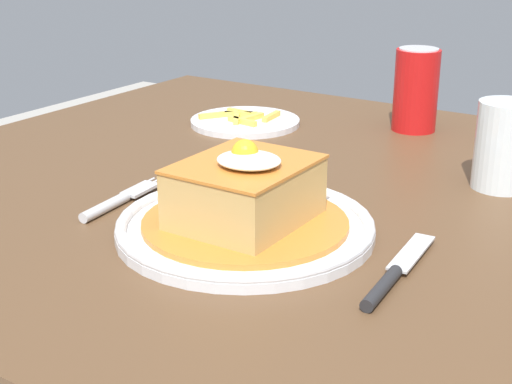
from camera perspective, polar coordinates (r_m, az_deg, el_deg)
name	(u,v)px	position (r m, az deg, el deg)	size (l,w,h in m)	color
dining_table	(355,282)	(0.91, 7.53, -6.82)	(1.22, 0.92, 0.73)	brown
main_plate	(245,226)	(0.76, -0.82, -2.61)	(0.26, 0.26, 0.02)	white
sandwich_meal	(245,196)	(0.75, -0.82, -0.34)	(0.21, 0.21, 0.09)	orange
fork	(117,201)	(0.85, -10.52, -0.68)	(0.03, 0.14, 0.01)	silver
knife	(391,277)	(0.68, 10.22, -6.38)	(0.03, 0.17, 0.01)	#262628
soda_can	(416,90)	(1.16, 12.06, 7.60)	(0.07, 0.07, 0.12)	red
drinking_glass	(503,151)	(0.93, 18.29, 2.95)	(0.07, 0.07, 0.10)	gold
side_plate_fries	(245,121)	(1.17, -0.85, 5.39)	(0.17, 0.17, 0.02)	white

